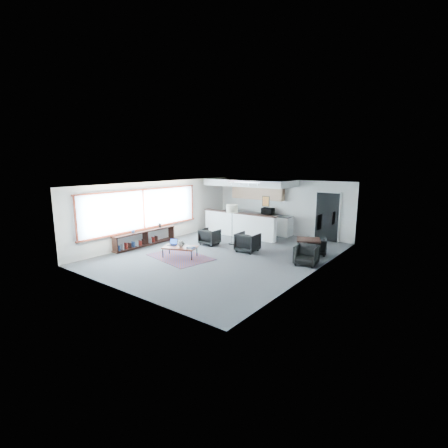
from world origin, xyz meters
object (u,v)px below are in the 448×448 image
Objects in this scene: floor_lamp at (232,210)px; microwave at (268,210)px; dining_table at (308,241)px; armchair_left at (210,236)px; dining_chair_near at (306,256)px; ceramic_pot at (181,244)px; armchair_right at (248,241)px; dining_chair_far at (317,247)px; laptop at (173,243)px; coffee_table at (180,247)px; book_stack at (191,248)px.

microwave is at bearing 87.29° from floor_lamp.
dining_table is at bearing 0.73° from floor_lamp.
armchair_left is 1.16× the size of dining_chair_near.
microwave reaches higher than dining_table.
armchair_left reaches higher than ceramic_pot.
armchair_right reaches higher than ceramic_pot.
dining_chair_near is (0.28, -0.81, -0.31)m from dining_table.
dining_table is 0.68m from dining_chair_far.
microwave reaches higher than dining_chair_far.
armchair_right is (1.92, 2.10, -0.05)m from laptop.
laptop reaches higher than coffee_table.
armchair_right is 2.58m from dining_chair_far.
book_stack is at bearing 21.76° from dining_chair_far.
laptop is 2.85m from armchair_right.
armchair_left is at bearing 73.30° from laptop.
armchair_left is (-0.31, 2.06, 0.00)m from coffee_table.
coffee_table is 4.45m from dining_chair_near.
laptop is 0.33× the size of dining_table.
coffee_table is at bearing 94.48° from armchair_left.
laptop is 0.47m from ceramic_pot.
dining_chair_near is at bearing 3.85° from coffee_table.
dining_chair_far is (3.32, 3.29, -0.14)m from book_stack.
microwave is (0.89, 5.42, 0.67)m from laptop.
book_stack is 0.47× the size of dining_chair_near.
microwave is at bearing 62.77° from coffee_table.
dining_table is 1.70× the size of dining_chair_near.
microwave is at bearing 127.64° from dining_chair_near.
dining_chair_near is at bearing 174.29° from armchair_left.
dining_chair_near is 5.03m from microwave.
laptop is at bearing -179.28° from book_stack.
floor_lamp reaches higher than ceramic_pot.
laptop reaches higher than book_stack.
microwave is (-1.03, 3.32, 0.72)m from armchair_right.
armchair_right is 3.55m from microwave.
coffee_table is 0.81× the size of floor_lamp.
coffee_table is 1.85× the size of armchair_left.
dining_table reaches higher than dining_chair_far.
dining_chair_far is (-0.19, 1.39, -0.02)m from dining_chair_near.
armchair_left reaches higher than dining_table.
dining_chair_far is at bearing 81.33° from dining_table.
armchair_right reaches higher than book_stack.
armchair_right is 0.75× the size of dining_table.
armchair_right is (1.84, 0.07, 0.04)m from armchair_left.
book_stack is 3.99m from dining_chair_near.
dining_chair_near is 1.07× the size of dining_chair_far.
ceramic_pot reaches higher than coffee_table.
coffee_table is 2.62m from armchair_right.
ceramic_pot is 4.58m from dining_table.
dining_chair_near is 1.41m from dining_chair_far.
dining_chair_far is at bearing 10.33° from floor_lamp.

